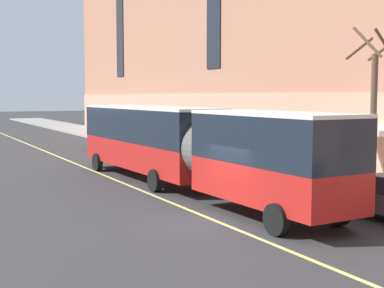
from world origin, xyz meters
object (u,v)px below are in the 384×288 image
object	(u,v)px
parked_car_navy_1	(260,169)
parked_car_navy_5	(110,138)
fire_hydrant	(332,182)
city_bus	(184,143)
parked_car_black_4	(159,148)
street_tree_mid_block	(373,106)

from	to	relation	value
parked_car_navy_1	parked_car_navy_5	xyz separation A→B (m)	(-0.12, 20.85, 0.00)
parked_car_navy_5	fire_hydrant	xyz separation A→B (m)	(1.71, -23.97, -0.29)
city_bus	parked_car_navy_1	bearing A→B (deg)	-7.87
city_bus	fire_hydrant	bearing A→B (deg)	-34.13
parked_car_black_4	fire_hydrant	world-z (taller)	parked_car_black_4
street_tree_mid_block	fire_hydrant	world-z (taller)	street_tree_mid_block
street_tree_mid_block	city_bus	bearing A→B (deg)	152.98
parked_car_navy_1	fire_hydrant	xyz separation A→B (m)	(1.59, -3.12, -0.29)
parked_car_navy_5	street_tree_mid_block	bearing A→B (deg)	-80.92
parked_car_black_4	parked_car_navy_5	world-z (taller)	same
parked_car_navy_1	parked_car_black_4	size ratio (longest dim) A/B	0.91
city_bus	parked_car_navy_5	xyz separation A→B (m)	(3.67, 20.33, -1.36)
parked_car_navy_1	parked_car_black_4	distance (m)	11.31
city_bus	parked_car_navy_5	world-z (taller)	city_bus
parked_car_navy_1	parked_car_black_4	xyz separation A→B (m)	(-0.08, 11.31, 0.00)
city_bus	parked_car_navy_1	xyz separation A→B (m)	(3.78, -0.52, -1.36)
fire_hydrant	parked_car_navy_1	bearing A→B (deg)	117.02
parked_car_black_4	street_tree_mid_block	xyz separation A→B (m)	(3.82, -14.63, 3.01)
parked_car_navy_1	street_tree_mid_block	distance (m)	5.84
city_bus	parked_car_black_4	distance (m)	11.49
city_bus	street_tree_mid_block	distance (m)	8.61
street_tree_mid_block	fire_hydrant	xyz separation A→B (m)	(-2.15, 0.19, -3.30)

